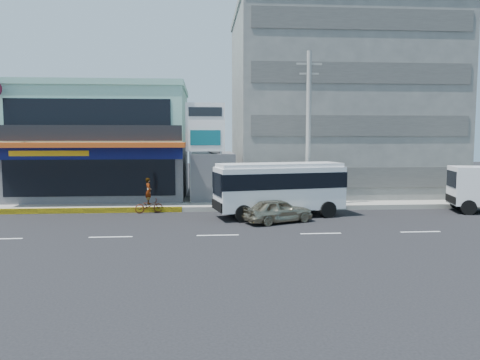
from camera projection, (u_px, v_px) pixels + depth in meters
name	position (u px, v px, depth m)	size (l,w,h in m)	color
ground	(218.00, 235.00, 22.25)	(120.00, 120.00, 0.00)	black
sidewalk	(286.00, 203.00, 32.05)	(70.00, 5.00, 0.30)	gray
shop_building	(105.00, 146.00, 35.08)	(12.40, 11.70, 8.00)	#444449
concrete_building	(337.00, 107.00, 37.26)	(16.00, 12.00, 14.00)	gray
gap_structure	(212.00, 177.00, 33.99)	(3.00, 6.00, 3.50)	#444449
satellite_dish	(213.00, 152.00, 32.83)	(1.50, 1.50, 0.15)	slate
billboard	(205.00, 133.00, 30.88)	(2.60, 0.18, 6.90)	gray
utility_pole_near	(308.00, 129.00, 29.58)	(1.60, 0.30, 10.00)	#999993
minibus	(280.00, 185.00, 27.26)	(7.82, 3.87, 3.13)	white
sedan	(278.00, 211.00, 25.47)	(1.56, 3.89, 1.32)	tan
motorcycle_rider	(149.00, 201.00, 28.61)	(1.79, 1.03, 2.17)	#4C190A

